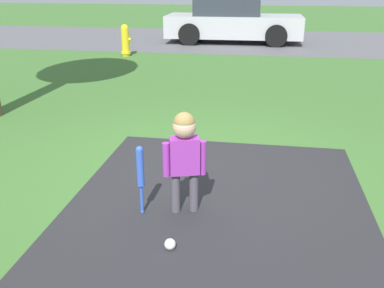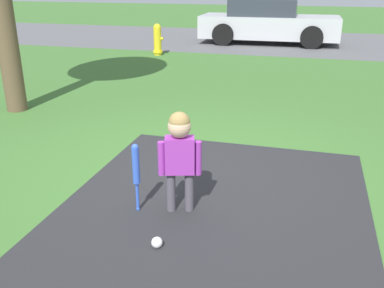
{
  "view_description": "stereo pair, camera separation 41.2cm",
  "coord_description": "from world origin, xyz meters",
  "px_view_note": "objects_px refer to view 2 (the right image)",
  "views": [
    {
      "loc": [
        0.75,
        -4.19,
        2.01
      ],
      "look_at": [
        0.12,
        -0.4,
        0.51
      ],
      "focal_mm": 40.0,
      "sensor_mm": 36.0,
      "label": 1
    },
    {
      "loc": [
        1.16,
        -4.1,
        2.01
      ],
      "look_at": [
        0.12,
        -0.4,
        0.51
      ],
      "focal_mm": 40.0,
      "sensor_mm": 36.0,
      "label": 2
    }
  ],
  "objects_px": {
    "baseball_bat": "(136,168)",
    "fire_hydrant": "(158,40)",
    "child": "(180,149)",
    "parked_car": "(268,23)",
    "sports_ball": "(157,242)"
  },
  "relations": [
    {
      "from": "baseball_bat",
      "to": "fire_hydrant",
      "type": "height_order",
      "value": "fire_hydrant"
    },
    {
      "from": "child",
      "to": "parked_car",
      "type": "distance_m",
      "value": 10.94
    },
    {
      "from": "parked_car",
      "to": "baseball_bat",
      "type": "bearing_deg",
      "value": -90.87
    },
    {
      "from": "sports_ball",
      "to": "fire_hydrant",
      "type": "relative_size",
      "value": 0.11
    },
    {
      "from": "baseball_bat",
      "to": "parked_car",
      "type": "bearing_deg",
      "value": 90.37
    },
    {
      "from": "baseball_bat",
      "to": "sports_ball",
      "type": "height_order",
      "value": "baseball_bat"
    },
    {
      "from": "baseball_bat",
      "to": "parked_car",
      "type": "distance_m",
      "value": 11.04
    },
    {
      "from": "baseball_bat",
      "to": "child",
      "type": "bearing_deg",
      "value": 16.3
    },
    {
      "from": "baseball_bat",
      "to": "fire_hydrant",
      "type": "relative_size",
      "value": 0.79
    },
    {
      "from": "child",
      "to": "baseball_bat",
      "type": "relative_size",
      "value": 1.44
    },
    {
      "from": "sports_ball",
      "to": "baseball_bat",
      "type": "bearing_deg",
      "value": 126.37
    },
    {
      "from": "baseball_bat",
      "to": "fire_hydrant",
      "type": "bearing_deg",
      "value": 108.69
    },
    {
      "from": "child",
      "to": "baseball_bat",
      "type": "bearing_deg",
      "value": 179.49
    },
    {
      "from": "sports_ball",
      "to": "fire_hydrant",
      "type": "bearing_deg",
      "value": 109.89
    },
    {
      "from": "baseball_bat",
      "to": "parked_car",
      "type": "xyz_separation_m",
      "value": [
        -0.07,
        11.04,
        0.22
      ]
    }
  ]
}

